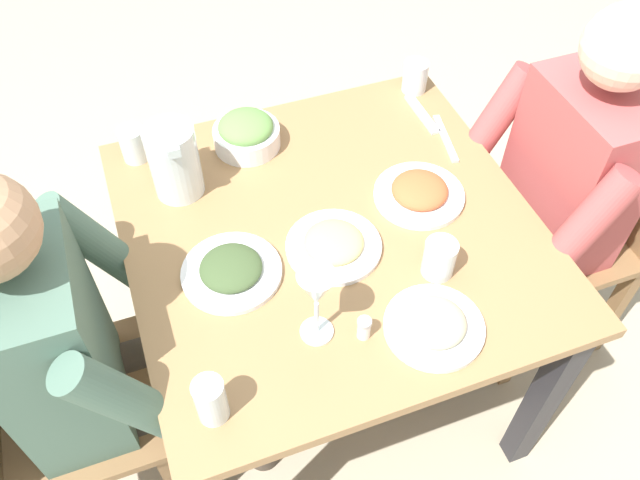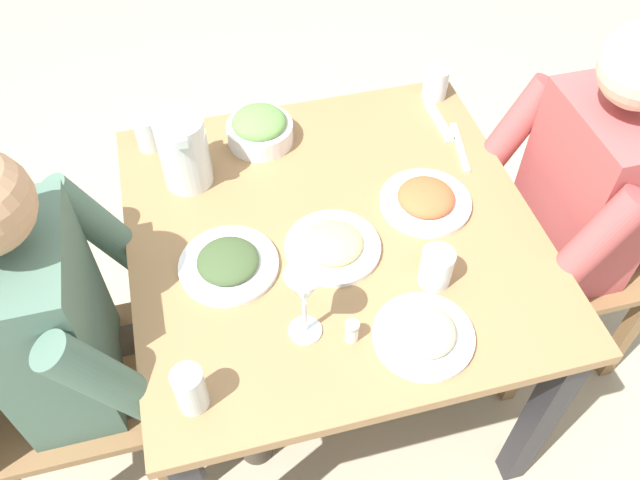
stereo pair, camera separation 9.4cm
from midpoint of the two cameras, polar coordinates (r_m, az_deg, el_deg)
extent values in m
plane|color=tan|center=(2.12, -0.55, -11.69)|extent=(8.00, 8.00, 0.00)
cube|color=#997047|center=(1.54, -0.74, 0.71)|extent=(0.96, 0.96, 0.03)
cube|color=#232328|center=(1.78, 17.56, -13.07)|extent=(0.06, 0.06, 0.69)
cube|color=#232328|center=(2.19, 6.10, 5.41)|extent=(0.06, 0.06, 0.69)
cube|color=#232328|center=(2.06, -15.90, -0.49)|extent=(0.06, 0.06, 0.69)
cube|color=olive|center=(2.17, 23.22, -5.65)|extent=(0.04, 0.04, 0.43)
cube|color=olive|center=(2.31, 18.53, 0.78)|extent=(0.04, 0.04, 0.43)
cube|color=olive|center=(2.00, 15.57, -8.71)|extent=(0.04, 0.04, 0.43)
cube|color=olive|center=(2.15, 11.09, -1.56)|extent=(0.04, 0.04, 0.43)
cube|color=olive|center=(1.98, 18.66, 0.31)|extent=(0.40, 0.40, 0.03)
cube|color=olive|center=(1.93, 24.71, 5.99)|extent=(0.38, 0.04, 0.42)
cube|color=olive|center=(2.02, -25.51, -13.38)|extent=(0.04, 0.04, 0.43)
cube|color=olive|center=(1.95, -15.89, -11.11)|extent=(0.04, 0.04, 0.43)
cube|color=olive|center=(1.70, -22.26, -13.51)|extent=(0.40, 0.40, 0.03)
cube|color=#B24C4C|center=(1.78, 19.95, 5.53)|extent=(0.32, 0.20, 0.50)
sphere|color=beige|center=(1.56, 23.63, 15.19)|extent=(0.19, 0.19, 0.19)
cylinder|color=#473D33|center=(1.85, 14.30, -3.73)|extent=(0.11, 0.38, 0.11)
cylinder|color=#473D33|center=(1.94, 8.30, -8.83)|extent=(0.10, 0.10, 0.46)
cylinder|color=#B24C4C|center=(1.59, 19.93, 0.23)|extent=(0.08, 0.23, 0.37)
cylinder|color=#473D33|center=(1.93, 11.86, 0.07)|extent=(0.11, 0.38, 0.11)
cylinder|color=#473D33|center=(2.02, 6.23, -4.98)|extent=(0.10, 0.10, 0.46)
cylinder|color=#B24C4C|center=(1.80, 13.10, 9.38)|extent=(0.08, 0.23, 0.37)
cube|color=#4C6B5B|center=(1.48, -24.12, -8.58)|extent=(0.32, 0.20, 0.50)
cylinder|color=#473D33|center=(1.73, -15.28, -9.63)|extent=(0.11, 0.38, 0.11)
cylinder|color=#473D33|center=(1.89, -8.38, -11.15)|extent=(0.10, 0.10, 0.46)
cylinder|color=#4C6B5B|center=(1.56, -20.04, -0.87)|extent=(0.08, 0.23, 0.37)
cylinder|color=#473D33|center=(1.64, -14.21, -14.51)|extent=(0.11, 0.38, 0.11)
cylinder|color=#473D33|center=(1.81, -6.96, -15.62)|extent=(0.10, 0.10, 0.46)
cylinder|color=#4C6B5B|center=(1.33, -17.96, -13.58)|extent=(0.08, 0.23, 0.37)
cylinder|color=silver|center=(1.60, -14.32, 6.66)|extent=(0.12, 0.12, 0.19)
cube|color=silver|center=(1.65, -14.87, 8.55)|extent=(0.02, 0.02, 0.11)
cube|color=silver|center=(1.50, -14.54, 7.63)|extent=(0.04, 0.03, 0.02)
cylinder|color=white|center=(1.73, -8.00, 8.88)|extent=(0.17, 0.17, 0.05)
ellipsoid|color=#608E47|center=(1.71, -8.13, 9.77)|extent=(0.14, 0.14, 0.06)
cylinder|color=white|center=(1.49, -0.62, -0.63)|extent=(0.22, 0.22, 0.01)
ellipsoid|color=#E0C670|center=(1.47, -0.62, -0.23)|extent=(0.14, 0.14, 0.04)
cylinder|color=white|center=(1.37, 8.01, -7.63)|extent=(0.21, 0.21, 0.01)
ellipsoid|color=#B7AD89|center=(1.36, 8.09, -7.23)|extent=(0.13, 0.13, 0.05)
cylinder|color=white|center=(1.46, -9.60, -2.88)|extent=(0.22, 0.22, 0.01)
ellipsoid|color=#3D512D|center=(1.45, -9.68, -2.49)|extent=(0.14, 0.14, 0.04)
cylinder|color=white|center=(1.61, 7.01, 3.88)|extent=(0.22, 0.22, 0.01)
ellipsoid|color=#CC5B33|center=(1.59, 7.07, 4.32)|extent=(0.14, 0.14, 0.05)
cylinder|color=silver|center=(1.75, -17.56, 7.98)|extent=(0.07, 0.07, 0.09)
cylinder|color=silver|center=(1.25, -11.76, -13.68)|extent=(0.06, 0.06, 0.11)
cylinder|color=silver|center=(1.91, 6.90, 14.01)|extent=(0.07, 0.07, 0.09)
cylinder|color=silver|center=(1.43, 8.58, -1.66)|extent=(0.07, 0.07, 0.09)
cylinder|color=silver|center=(1.36, -2.30, -8.09)|extent=(0.07, 0.07, 0.01)
cylinder|color=silver|center=(1.31, -2.37, -6.87)|extent=(0.01, 0.01, 0.10)
cone|color=silver|center=(1.24, -2.51, -4.46)|extent=(0.08, 0.08, 0.09)
cylinder|color=white|center=(1.34, 1.83, -7.93)|extent=(0.03, 0.03, 0.04)
cylinder|color=#B2B2B7|center=(1.32, 1.86, -7.31)|extent=(0.03, 0.03, 0.01)
cube|color=silver|center=(1.84, 7.47, 10.84)|extent=(0.17, 0.03, 0.01)
cube|color=silver|center=(1.77, 9.43, 8.74)|extent=(0.19, 0.05, 0.01)
camera|label=1|loc=(0.05, -91.80, -2.15)|focal=36.50mm
camera|label=2|loc=(0.05, 88.20, 2.15)|focal=36.50mm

